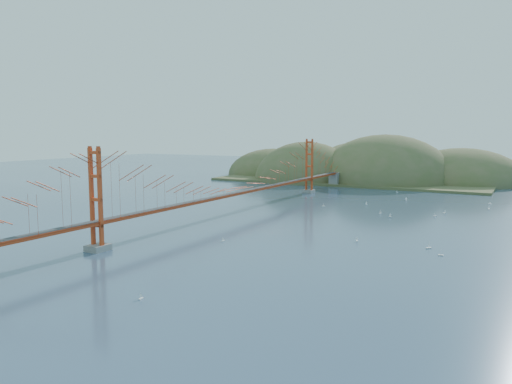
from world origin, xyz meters
The scene contains 18 objects.
ground centered at (0.00, 0.00, 0.00)m, with size 320.00×320.00×0.00m, color #2F435E.
bridge centered at (0.00, 0.18, 7.01)m, with size 2.20×94.40×12.00m.
far_headlands centered at (2.21, 68.52, 0.00)m, with size 84.00×58.00×25.00m.
sailboat_3 centered at (9.81, 13.59, 0.14)m, with size 0.56×0.56×0.59m.
sailboat_13 centered at (32.19, -10.80, 0.16)m, with size 0.70×0.70×0.74m.
sailboat_4 centered at (29.07, 11.93, 0.14)m, with size 0.60×0.60×0.64m.
sailboat_1 centered at (23.04, 8.23, 0.15)m, with size 0.64×0.64×0.67m.
sailboat_6 centered at (23.89, -11.22, 0.15)m, with size 0.58×0.60×0.68m.
sailboat_7 centered at (30.00, 15.77, 0.15)m, with size 0.65×0.65×0.70m.
sailboat_14 centered at (20.85, 10.60, 0.14)m, with size 0.51×0.53×0.60m.
sailboat_15 centered at (35.91, 24.00, 0.15)m, with size 0.56×0.60×0.67m.
sailboat_8 centered at (35.61, 30.70, 0.14)m, with size 0.56×0.56×0.60m.
sailboat_16 centered at (15.86, 19.43, 0.14)m, with size 0.60×0.60×0.63m.
sailboat_12 centered at (16.42, 40.43, 0.14)m, with size 0.50×0.45×0.57m.
sailboat_0 centered at (9.69, -19.22, 0.14)m, with size 0.42×0.52×0.60m.
sailboat_2 centered at (33.95, -13.64, 0.15)m, with size 0.54×0.44×0.64m.
sailboat_10 centered at (15.33, -40.00, 0.14)m, with size 0.46×0.51×0.58m.
sailboat_extra_1 centered at (21.00, 28.62, 0.15)m, with size 0.53×0.61×0.70m.
Camera 1 is at (42.04, -69.11, 13.33)m, focal length 35.00 mm.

